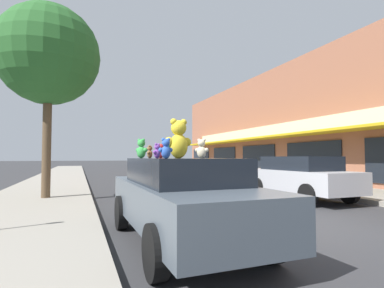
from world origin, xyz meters
The scene contains 14 objects.
ground_plane centered at (0.00, 0.00, 0.00)m, with size 260.00×260.00×0.00m, color #333335.
storefront_row centered at (14.19, 10.41, 3.77)m, with size 14.63×32.50×7.55m.
plush_art_car centered at (-2.88, -0.47, 0.82)m, with size 1.96×4.63×1.51m.
teddy_bear_giant centered at (-2.98, -0.59, 1.85)m, with size 0.52×0.34×0.70m.
teddy_bear_teal centered at (-3.31, -1.00, 1.63)m, with size 0.17×0.15×0.24m.
teddy_bear_green centered at (-3.52, 0.01, 1.69)m, with size 0.24×0.27×0.37m.
teddy_bear_red centered at (-3.03, 0.45, 1.66)m, with size 0.23×0.17×0.31m.
teddy_bear_brown centered at (-3.21, 0.66, 1.64)m, with size 0.16×0.21×0.28m.
teddy_bear_purple centered at (-3.43, -0.85, 1.63)m, with size 0.17×0.16×0.25m.
teddy_bear_white centered at (-2.92, -0.30, 1.64)m, with size 0.20×0.17×0.27m.
teddy_bear_blue centered at (-3.38, -1.20, 1.66)m, with size 0.23×0.15×0.31m.
teddy_bear_cream centered at (-2.35, -0.13, 1.70)m, with size 0.27×0.25×0.39m.
parked_car_far_center centered at (2.91, 3.23, 0.85)m, with size 1.92×4.40×1.56m.
street_tree centered at (-5.66, 5.76, 5.07)m, with size 3.46×3.46×6.66m.
Camera 1 is at (-4.62, -5.59, 1.53)m, focal length 28.00 mm.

